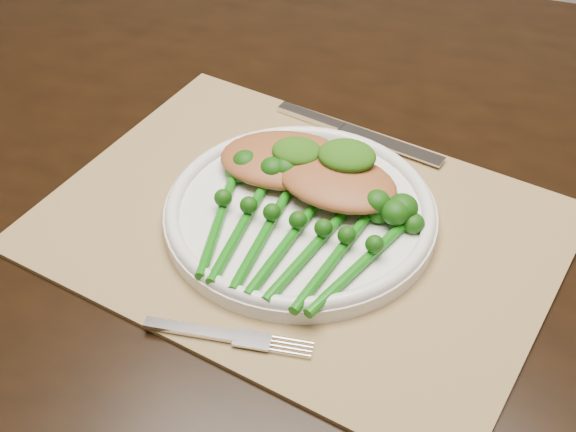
% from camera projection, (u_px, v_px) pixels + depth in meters
% --- Properties ---
extents(dining_table, '(1.66, 1.02, 0.75)m').
position_uv_depth(dining_table, '(300.00, 362.00, 1.13)').
color(dining_table, black).
rests_on(dining_table, ground).
extents(placemat, '(0.57, 0.48, 0.00)m').
position_uv_depth(placemat, '(299.00, 227.00, 0.79)').
color(placemat, '#96794C').
rests_on(placemat, dining_table).
extents(dinner_plate, '(0.27, 0.27, 0.02)m').
position_uv_depth(dinner_plate, '(300.00, 212.00, 0.78)').
color(dinner_plate, white).
rests_on(dinner_plate, placemat).
extents(knife, '(0.20, 0.08, 0.01)m').
position_uv_depth(knife, '(343.00, 128.00, 0.90)').
color(knife, silver).
rests_on(knife, placemat).
extents(fork, '(0.15, 0.02, 0.00)m').
position_uv_depth(fork, '(239.00, 338.00, 0.68)').
color(fork, silver).
rests_on(fork, placemat).
extents(chicken_fillet_left, '(0.14, 0.11, 0.03)m').
position_uv_depth(chicken_fillet_left, '(286.00, 160.00, 0.82)').
color(chicken_fillet_left, '#A35C2F').
rests_on(chicken_fillet_left, dinner_plate).
extents(chicken_fillet_right, '(0.14, 0.12, 0.02)m').
position_uv_depth(chicken_fillet_right, '(337.00, 181.00, 0.78)').
color(chicken_fillet_right, '#A35C2F').
rests_on(chicken_fillet_right, dinner_plate).
extents(pesto_dollop_left, '(0.05, 0.04, 0.02)m').
position_uv_depth(pesto_dollop_left, '(297.00, 151.00, 0.80)').
color(pesto_dollop_left, '#184409').
rests_on(pesto_dollop_left, chicken_fillet_left).
extents(pesto_dollop_right, '(0.06, 0.05, 0.02)m').
position_uv_depth(pesto_dollop_right, '(347.00, 156.00, 0.79)').
color(pesto_dollop_right, '#184409').
rests_on(pesto_dollop_right, chicken_fillet_right).
extents(broccolini_bundle, '(0.20, 0.21, 0.04)m').
position_uv_depth(broccolini_bundle, '(287.00, 243.00, 0.74)').
color(broccolini_bundle, '#0F600C').
rests_on(broccolini_bundle, dinner_plate).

